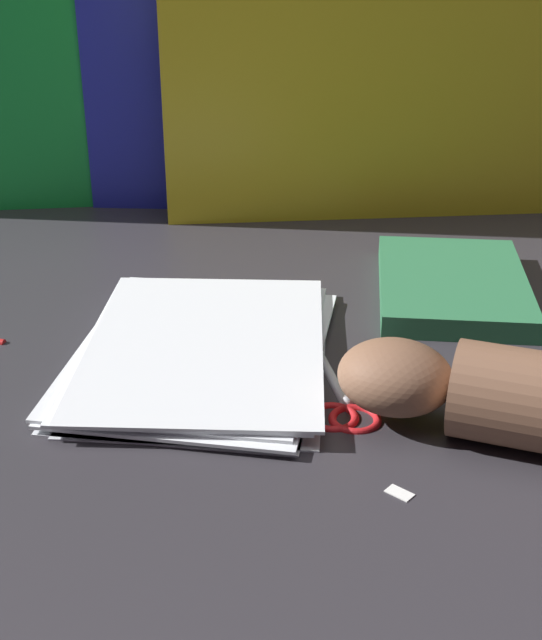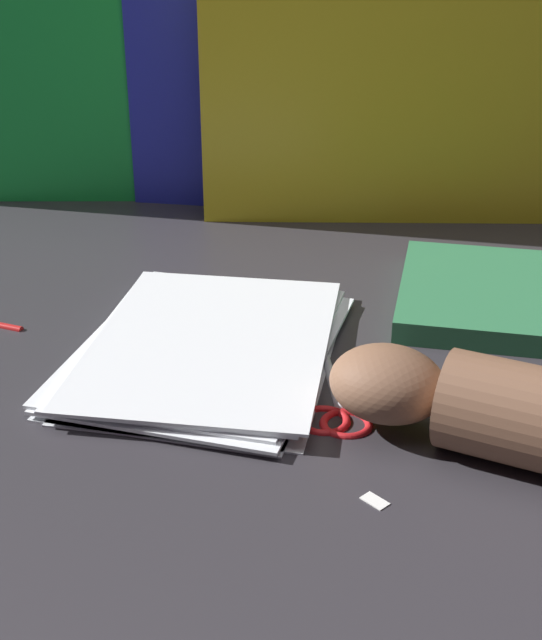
{
  "view_description": "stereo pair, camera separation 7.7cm",
  "coord_description": "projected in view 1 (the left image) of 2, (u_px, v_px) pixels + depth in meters",
  "views": [
    {
      "loc": [
        0.08,
        -0.71,
        0.39
      ],
      "look_at": [
        0.04,
        -0.02,
        0.06
      ],
      "focal_mm": 50.0,
      "sensor_mm": 36.0,
      "label": 1
    },
    {
      "loc": [
        0.16,
        -0.7,
        0.39
      ],
      "look_at": [
        0.04,
        -0.02,
        0.06
      ],
      "focal_mm": 50.0,
      "sensor_mm": 36.0,
      "label": 2
    }
  ],
  "objects": [
    {
      "name": "paper_stack",
      "position": [
        203.0,
        350.0,
        0.83
      ],
      "size": [
        0.25,
        0.32,
        0.02
      ],
      "color": "white",
      "rests_on": "ground_plane"
    },
    {
      "name": "paper_scrap_near",
      "position": [
        240.0,
        441.0,
        0.71
      ],
      "size": [
        0.02,
        0.03,
        0.0
      ],
      "color": "white",
      "rests_on": "ground_plane"
    },
    {
      "name": "backdrop_panel_left",
      "position": [
        78.0,
        29.0,
        1.14
      ],
      "size": [
        0.55,
        0.12,
        0.47
      ],
      "color": "green",
      "rests_on": "ground_plane"
    },
    {
      "name": "ground_plane",
      "position": [
        234.0,
        370.0,
        0.81
      ],
      "size": [
        6.0,
        6.0,
        0.0
      ],
      "primitive_type": "plane",
      "color": "#2D2B30"
    },
    {
      "name": "backdrop_panel_right",
      "position": [
        490.0,
        57.0,
        1.12
      ],
      "size": [
        0.82,
        0.15,
        0.41
      ],
      "color": "yellow",
      "rests_on": "ground_plane"
    },
    {
      "name": "hand_forearm",
      "position": [
        540.0,
        401.0,
        0.69
      ],
      "size": [
        0.32,
        0.16,
        0.08
      ],
      "color": "brown",
      "rests_on": "ground_plane"
    },
    {
      "name": "backdrop_panel_center",
      "position": [
        279.0,
        14.0,
        1.11
      ],
      "size": [
        0.51,
        0.03,
        0.51
      ],
      "color": "#2833D1",
      "rests_on": "ground_plane"
    },
    {
      "name": "paper_scrap_mid",
      "position": [
        400.0,
        493.0,
        0.65
      ],
      "size": [
        0.02,
        0.02,
        0.0
      ],
      "color": "white",
      "rests_on": "ground_plane"
    },
    {
      "name": "book_closed",
      "position": [
        452.0,
        285.0,
        0.96
      ],
      "size": [
        0.16,
        0.23,
        0.02
      ],
      "color": "#2D7247",
      "rests_on": "ground_plane"
    },
    {
      "name": "scissors",
      "position": [
        347.0,
        395.0,
        0.76
      ],
      "size": [
        0.1,
        0.17,
        0.01
      ],
      "color": "silver",
      "rests_on": "ground_plane"
    }
  ]
}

